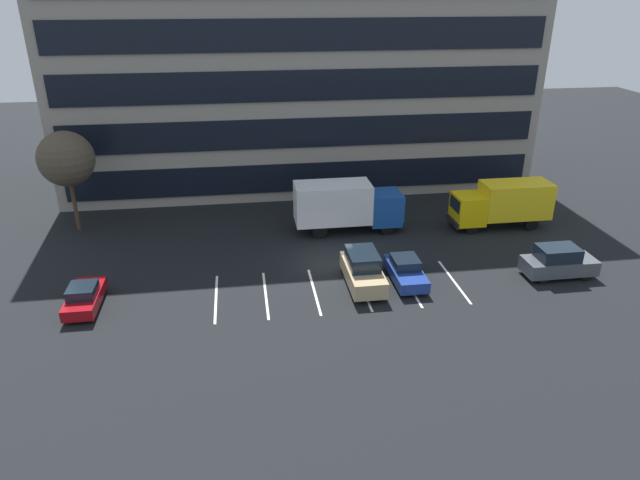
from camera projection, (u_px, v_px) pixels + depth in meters
ground_plane at (329, 264)px, 35.87m from camera, size 120.00×120.00×0.00m
office_building at (296, 54)px, 47.62m from camera, size 38.62×12.46×21.60m
lot_markings at (338, 289)px, 32.86m from camera, size 14.14×5.40×0.01m
box_truck_yellow_all at (503, 202)px, 40.72m from camera, size 7.09×2.35×3.29m
box_truck_blue at (346, 204)px, 39.90m from camera, size 7.69×2.55×3.57m
sedan_maroon at (84, 297)px, 30.80m from camera, size 1.63×3.89×1.39m
sedan_navy at (406, 271)px, 33.52m from camera, size 1.71×4.09×1.47m
suv_charcoal at (559, 262)px, 34.02m from camera, size 4.30×1.82×1.94m
suv_tan at (363, 270)px, 32.96m from camera, size 1.93×4.56×2.06m
bare_tree at (66, 159)px, 38.85m from camera, size 3.81×3.81×7.14m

